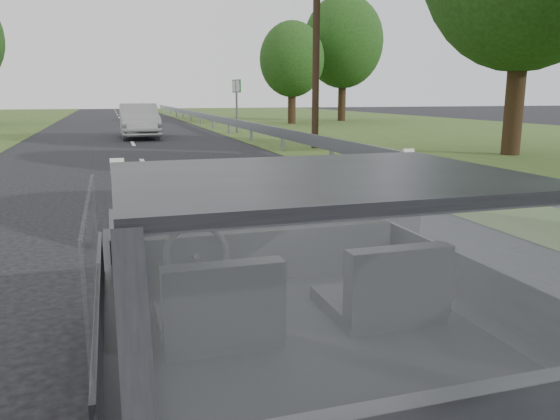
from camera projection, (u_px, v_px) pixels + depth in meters
subject_car at (287, 303)px, 2.76m from camera, size 1.80×4.00×1.45m
dashboard at (255, 247)px, 3.31m from camera, size 1.58×0.45×0.30m
driver_seat at (219, 303)px, 2.34m from camera, size 0.50×0.72×0.42m
passenger_seat at (387, 284)px, 2.57m from camera, size 0.50×0.72×0.42m
steering_wheel at (197, 255)px, 2.91m from camera, size 0.36×0.36×0.04m
cat at (301, 206)px, 3.39m from camera, size 0.54×0.23×0.23m
guardrail at (327, 143)px, 13.38m from camera, size 0.05×90.00×0.32m
other_car at (139, 121)px, 22.53m from camera, size 1.68×4.24×1.39m
highway_sign at (237, 106)px, 25.18m from camera, size 0.26×0.97×2.42m
utility_pole at (316, 38)px, 17.49m from camera, size 0.24×0.24×7.04m
tree_2 at (292, 74)px, 32.69m from camera, size 4.92×4.92×5.87m
tree_3 at (343, 60)px, 36.17m from camera, size 6.20×6.20×7.93m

